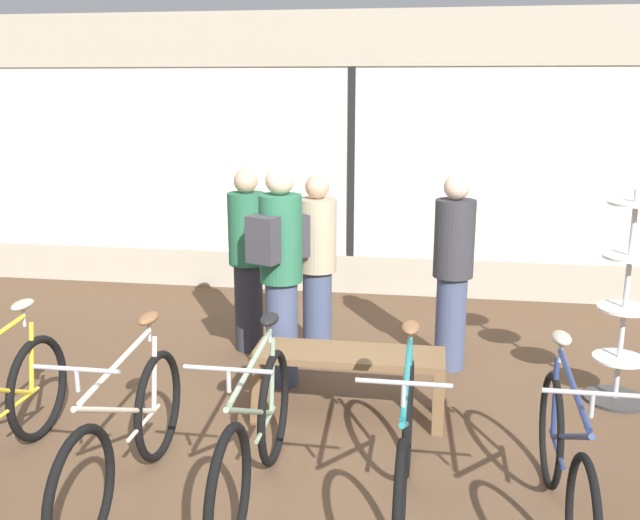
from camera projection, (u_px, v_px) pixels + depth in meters
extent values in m
plane|color=brown|center=(276.00, 469.00, 4.60)|extent=(24.00, 24.00, 0.00)
cube|color=#B2A893|center=(350.00, 274.00, 8.43)|extent=(12.00, 0.08, 0.45)
cube|color=silver|center=(351.00, 164.00, 8.12)|extent=(12.00, 0.04, 2.15)
cube|color=#B2A893|center=(353.00, 38.00, 7.79)|extent=(12.00, 0.08, 0.60)
cube|color=black|center=(351.00, 164.00, 8.09)|extent=(0.08, 0.02, 2.15)
torus|color=black|center=(38.00, 388.00, 4.94)|extent=(0.06, 0.73, 0.73)
cylinder|color=gold|center=(31.00, 358.00, 4.85)|extent=(0.03, 0.11, 0.49)
cylinder|color=gold|center=(19.00, 402.00, 4.72)|extent=(0.03, 0.47, 0.03)
cylinder|color=#B2B2B7|center=(24.00, 316.00, 4.73)|extent=(0.02, 0.02, 0.14)
ellipsoid|color=#B2A893|center=(22.00, 305.00, 4.71)|extent=(0.11, 0.22, 0.06)
torus|color=black|center=(159.00, 406.00, 4.68)|extent=(0.05, 0.72, 0.72)
torus|color=black|center=(81.00, 495.00, 3.67)|extent=(0.05, 0.72, 0.72)
cylinder|color=beige|center=(119.00, 410.00, 4.08)|extent=(0.03, 0.99, 0.51)
cylinder|color=beige|center=(154.00, 374.00, 4.59)|extent=(0.03, 0.11, 0.49)
cylinder|color=beige|center=(118.00, 363.00, 4.04)|extent=(0.03, 0.92, 0.10)
cylinder|color=beige|center=(144.00, 422.00, 4.45)|extent=(0.03, 0.48, 0.03)
cylinder|color=#B2B2B7|center=(149.00, 331.00, 4.47)|extent=(0.02, 0.02, 0.14)
ellipsoid|color=brown|center=(148.00, 318.00, 4.45)|extent=(0.11, 0.22, 0.06)
cylinder|color=#B2B2B7|center=(77.00, 380.00, 3.58)|extent=(0.02, 0.02, 0.12)
cylinder|color=#ADADB2|center=(76.00, 369.00, 3.56)|extent=(0.46, 0.02, 0.02)
torus|color=black|center=(274.00, 407.00, 4.63)|extent=(0.05, 0.75, 0.75)
torus|color=black|center=(229.00, 496.00, 3.63)|extent=(0.05, 0.75, 0.75)
cylinder|color=gray|center=(251.00, 412.00, 4.03)|extent=(0.03, 0.97, 0.51)
cylinder|color=gray|center=(272.00, 376.00, 4.53)|extent=(0.03, 0.11, 0.49)
cylinder|color=gray|center=(252.00, 364.00, 4.00)|extent=(0.03, 0.90, 0.10)
cylinder|color=gray|center=(266.00, 424.00, 4.40)|extent=(0.03, 0.47, 0.03)
cylinder|color=#B2B2B7|center=(270.00, 332.00, 4.42)|extent=(0.02, 0.02, 0.14)
ellipsoid|color=black|center=(269.00, 319.00, 4.40)|extent=(0.11, 0.22, 0.06)
cylinder|color=#B2B2B7|center=(229.00, 381.00, 3.54)|extent=(0.02, 0.02, 0.12)
cylinder|color=#ADADB2|center=(228.00, 370.00, 3.53)|extent=(0.46, 0.02, 0.02)
torus|color=black|center=(408.00, 418.00, 4.49)|extent=(0.05, 0.74, 0.74)
torus|color=black|center=(399.00, 515.00, 3.48)|extent=(0.05, 0.74, 0.74)
cylinder|color=#1E7A7F|center=(405.00, 424.00, 3.89)|extent=(0.03, 0.99, 0.51)
cylinder|color=#1E7A7F|center=(409.00, 385.00, 4.39)|extent=(0.03, 0.11, 0.49)
cylinder|color=#1E7A7F|center=(407.00, 375.00, 3.85)|extent=(0.03, 0.92, 0.10)
cylinder|color=#1E7A7F|center=(406.00, 436.00, 4.26)|extent=(0.03, 0.48, 0.03)
cylinder|color=#B2B2B7|center=(410.00, 340.00, 4.28)|extent=(0.02, 0.02, 0.14)
ellipsoid|color=brown|center=(411.00, 327.00, 4.26)|extent=(0.11, 0.22, 0.06)
cylinder|color=#B2B2B7|center=(403.00, 395.00, 3.39)|extent=(0.02, 0.02, 0.12)
cylinder|color=#ADADB2|center=(404.00, 383.00, 3.37)|extent=(0.46, 0.02, 0.02)
torus|color=black|center=(551.00, 430.00, 4.37)|extent=(0.04, 0.71, 0.71)
cylinder|color=navy|center=(570.00, 437.00, 3.79)|extent=(0.03, 0.93, 0.51)
cylinder|color=navy|center=(555.00, 397.00, 4.27)|extent=(0.03, 0.11, 0.49)
cylinder|color=navy|center=(573.00, 386.00, 3.75)|extent=(0.03, 0.86, 0.10)
cylinder|color=navy|center=(557.00, 448.00, 4.15)|extent=(0.03, 0.45, 0.03)
cylinder|color=#B2B2B7|center=(560.00, 351.00, 4.16)|extent=(0.02, 0.02, 0.14)
ellipsoid|color=#B2A893|center=(562.00, 338.00, 4.14)|extent=(0.11, 0.22, 0.06)
cylinder|color=#B2B2B7|center=(592.00, 405.00, 3.32)|extent=(0.02, 0.02, 0.12)
cylinder|color=#ADADB2|center=(593.00, 393.00, 3.31)|extent=(0.46, 0.02, 0.02)
cylinder|color=#333333|center=(615.00, 399.00, 5.60)|extent=(0.48, 0.48, 0.03)
cylinder|color=silver|center=(626.00, 299.00, 5.40)|extent=(0.04, 0.04, 1.67)
cylinder|color=white|center=(619.00, 358.00, 5.52)|extent=(0.40, 0.40, 0.02)
cylinder|color=white|center=(624.00, 308.00, 5.42)|extent=(0.40, 0.40, 0.02)
cylinder|color=white|center=(630.00, 257.00, 5.32)|extent=(0.40, 0.40, 0.02)
cylinder|color=white|center=(636.00, 203.00, 5.22)|extent=(0.40, 0.40, 0.02)
cube|color=brown|center=(349.00, 355.00, 5.22)|extent=(1.40, 0.44, 0.05)
cube|color=brown|center=(256.00, 391.00, 5.21)|extent=(0.08, 0.08, 0.46)
cube|color=brown|center=(438.00, 404.00, 5.01)|extent=(0.08, 0.08, 0.46)
cube|color=brown|center=(267.00, 372.00, 5.56)|extent=(0.08, 0.08, 0.46)
cube|color=brown|center=(438.00, 383.00, 5.35)|extent=(0.08, 0.08, 0.46)
cylinder|color=#424C6B|center=(317.00, 314.00, 6.40)|extent=(0.37, 0.37, 0.81)
cylinder|color=tan|center=(317.00, 235.00, 6.22)|extent=(0.48, 0.48, 0.64)
sphere|color=tan|center=(317.00, 187.00, 6.12)|extent=(0.21, 0.21, 0.21)
cube|color=#38383D|center=(295.00, 235.00, 6.07)|extent=(0.27, 0.27, 0.36)
cylinder|color=#424C6B|center=(450.00, 322.00, 6.15)|extent=(0.33, 0.33, 0.83)
cylinder|color=#333338|center=(454.00, 239.00, 5.97)|extent=(0.43, 0.43, 0.65)
sphere|color=beige|center=(457.00, 187.00, 5.87)|extent=(0.21, 0.21, 0.21)
cylinder|color=#424C6B|center=(282.00, 333.00, 5.81)|extent=(0.34, 0.34, 0.88)
cylinder|color=#286647|center=(281.00, 239.00, 5.62)|extent=(0.44, 0.44, 0.70)
sphere|color=beige|center=(280.00, 180.00, 5.51)|extent=(0.23, 0.23, 0.23)
cube|color=#38383D|center=(263.00, 240.00, 5.41)|extent=(0.27, 0.22, 0.36)
cylinder|color=#2D2D38|center=(249.00, 307.00, 6.59)|extent=(0.37, 0.37, 0.82)
cylinder|color=#286647|center=(247.00, 229.00, 6.41)|extent=(0.48, 0.48, 0.65)
sphere|color=tan|center=(246.00, 181.00, 6.31)|extent=(0.21, 0.21, 0.21)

